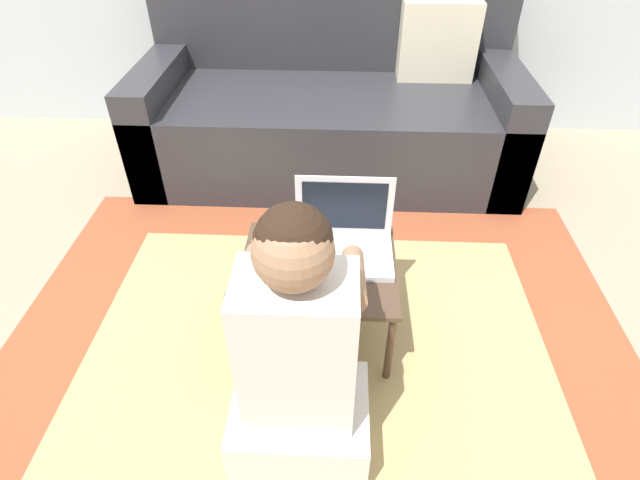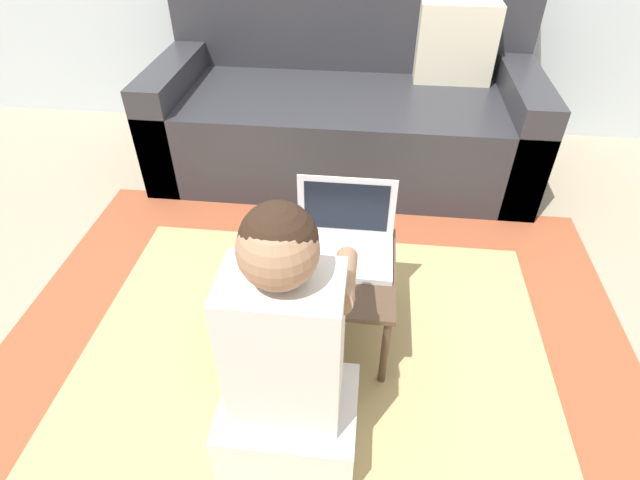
# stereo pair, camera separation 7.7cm
# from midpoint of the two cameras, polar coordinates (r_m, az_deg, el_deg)

# --- Properties ---
(ground_plane) EXTENTS (16.00, 16.00, 0.00)m
(ground_plane) POSITION_cam_midpoint_polar(r_m,az_deg,el_deg) (1.79, 1.15, -9.26)
(ground_plane) COLOR gray
(area_rug) EXTENTS (2.11, 1.97, 0.01)m
(area_rug) POSITION_cam_midpoint_polar(r_m,az_deg,el_deg) (1.63, 0.45, -15.68)
(area_rug) COLOR #9E4C2D
(area_rug) RESTS_ON ground_plane
(couch) EXTENTS (1.78, 0.85, 0.85)m
(couch) POSITION_cam_midpoint_polar(r_m,az_deg,el_deg) (2.57, 3.89, 14.80)
(couch) COLOR #2D2D33
(couch) RESTS_ON ground_plane
(laptop_desk) EXTENTS (0.48, 0.42, 0.30)m
(laptop_desk) POSITION_cam_midpoint_polar(r_m,az_deg,el_deg) (1.57, 1.30, -3.84)
(laptop_desk) COLOR #4C3828
(laptop_desk) RESTS_ON ground_plane
(laptop) EXTENTS (0.31, 0.22, 0.23)m
(laptop) POSITION_cam_midpoint_polar(r_m,az_deg,el_deg) (1.57, 4.13, -0.47)
(laptop) COLOR silver
(laptop) RESTS_ON laptop_desk
(computer_mouse) EXTENTS (0.07, 0.11, 0.04)m
(computer_mouse) POSITION_cam_midpoint_polar(r_m,az_deg,el_deg) (1.52, -5.03, -3.09)
(computer_mouse) COLOR silver
(computer_mouse) RESTS_ON laptop_desk
(person_seated) EXTENTS (0.36, 0.40, 0.80)m
(person_seated) POSITION_cam_midpoint_polar(r_m,az_deg,el_deg) (1.24, -2.05, -13.97)
(person_seated) COLOR silver
(person_seated) RESTS_ON ground_plane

